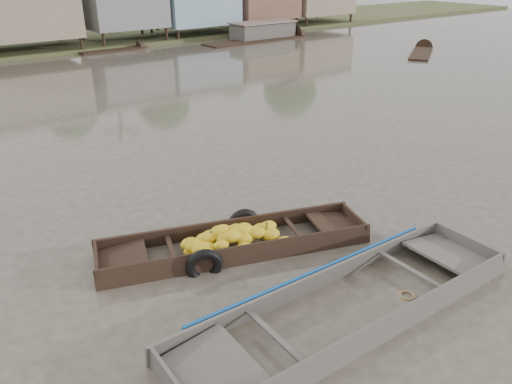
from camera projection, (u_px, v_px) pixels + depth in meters
ground at (286, 254)px, 10.64m from camera, size 120.00×120.00×0.00m
riverbank at (17, 1)px, 33.91m from camera, size 120.00×12.47×10.22m
banana_boat at (231, 243)px, 10.71m from camera, size 5.98×3.26×0.82m
viewer_boat at (349, 310)px, 8.86m from camera, size 7.04×2.12×0.56m
distant_boats at (189, 46)px, 34.46m from camera, size 47.43×16.16×1.38m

